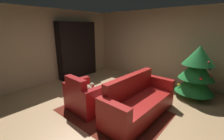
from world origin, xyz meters
name	(u,v)px	position (x,y,z in m)	size (l,w,h in m)	color
ground_plane	(112,107)	(0.00, 0.00, 0.00)	(7.14, 7.14, 0.00)	tan
wall_back	(162,46)	(0.00, 2.80, 1.32)	(6.07, 0.06, 2.63)	tan
wall_left	(50,47)	(-3.00, 0.00, 1.32)	(0.06, 5.66, 2.63)	tan
area_rug	(113,112)	(0.17, -0.16, 0.00)	(2.41, 1.84, 0.01)	maroon
bookshelf_unit	(79,51)	(-2.77, 1.11, 1.06)	(0.32, 1.66, 2.20)	black
armchair_red	(86,97)	(-0.43, -0.50, 0.32)	(0.99, 0.79, 0.90)	maroon
couch_red	(138,103)	(0.69, 0.13, 0.32)	(0.79, 2.05, 0.94)	#A11B18
coffee_table	(111,98)	(0.17, -0.25, 0.41)	(0.62, 0.62, 0.46)	black
book_stack_on_table	(109,93)	(0.11, -0.22, 0.52)	(0.23, 0.17, 0.11)	#3E5588
bottle_on_table	(109,90)	(0.03, -0.15, 0.55)	(0.07, 0.07, 0.22)	#215824
decorated_tree	(197,72)	(1.41, 2.00, 0.78)	(1.05, 1.05, 1.52)	brown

